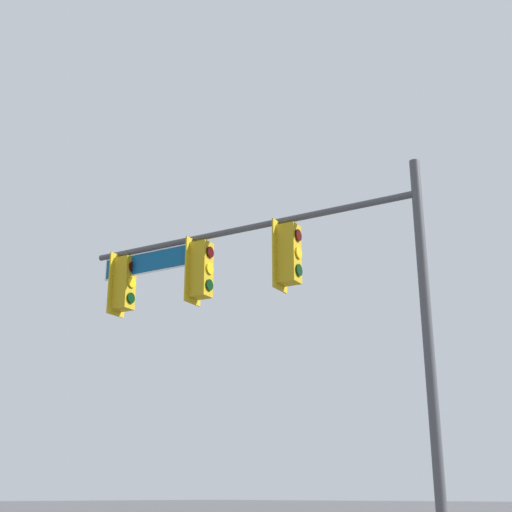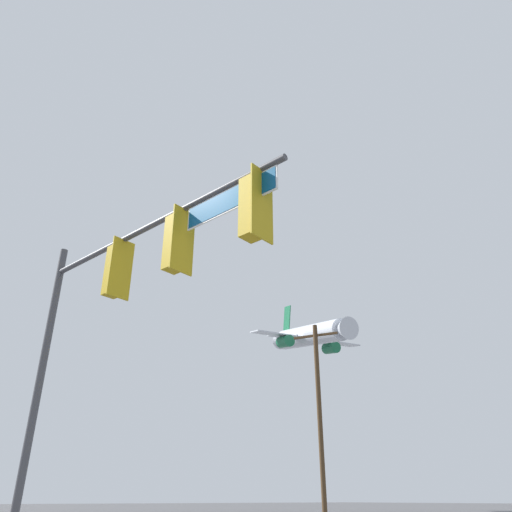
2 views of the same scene
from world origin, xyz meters
The scene contains 1 object.
signal_pole_near centered at (-2.21, -5.74, 5.39)m, with size 6.85×1.77×7.14m.
Camera 1 is at (-10.78, 3.46, 1.75)m, focal length 50.00 mm.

